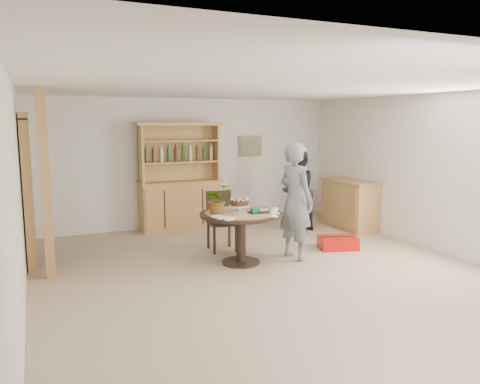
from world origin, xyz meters
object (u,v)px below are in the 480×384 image
sideboard (349,204)px  teen_boy (296,201)px  hutch (180,194)px  dining_chair (221,217)px  dining_table (241,223)px  red_suitcase (338,243)px  adult_person (297,191)px

sideboard → teen_boy: size_ratio=0.71×
hutch → dining_chair: bearing=-83.7°
sideboard → dining_table: size_ratio=1.05×
red_suitcase → adult_person: bearing=106.5°
dining_table → red_suitcase: size_ratio=1.73×
dining_table → adult_person: size_ratio=0.78×
dining_chair → teen_boy: (0.84, -0.93, 0.35)m
dining_chair → dining_table: bearing=-85.6°
dining_table → dining_chair: dining_chair is taller
sideboard → dining_chair: bearing=-171.5°
teen_boy → adult_person: (0.94, 1.52, -0.12)m
dining_table → dining_chair: size_ratio=1.27×
teen_boy → dining_table: bearing=70.4°
hutch → dining_table: size_ratio=1.70×
hutch → adult_person: bearing=-28.8°
adult_person → red_suitcase: (-0.03, -1.35, -0.67)m
sideboard → teen_boy: (-2.01, -1.36, 0.41)m
sideboard → adult_person: bearing=171.4°
hutch → teen_boy: hutch is taller
hutch → sideboard: hutch is taller
sideboard → adult_person: size_ratio=0.82×
dining_table → dining_chair: bearing=89.5°
hutch → dining_table: (0.18, -2.50, -0.08)m
dining_chair → adult_person: size_ratio=0.62×
sideboard → red_suitcase: bearing=-132.9°
hutch → red_suitcase: 3.16m
teen_boy → hutch: bearing=8.7°
dining_table → dining_chair: 0.83m
sideboard → dining_table: 3.13m
hutch → adult_person: (1.96, -1.08, 0.08)m
adult_person → teen_boy: bearing=39.1°
hutch → red_suitcase: (1.94, -2.43, -0.59)m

